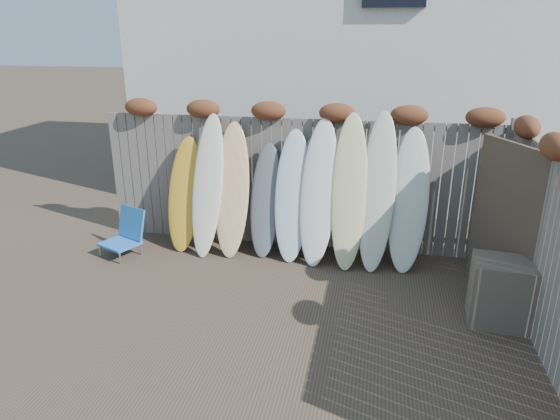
% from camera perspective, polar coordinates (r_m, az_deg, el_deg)
% --- Properties ---
extents(ground, '(80.00, 80.00, 0.00)m').
position_cam_1_polar(ground, '(5.89, -2.32, -13.15)').
color(ground, '#493A2D').
extents(back_fence, '(6.05, 0.28, 2.24)m').
position_cam_1_polar(back_fence, '(7.55, 2.20, 4.29)').
color(back_fence, slate).
rests_on(back_fence, ground).
extents(right_fence, '(0.28, 4.40, 2.24)m').
position_cam_1_polar(right_fence, '(5.75, 28.71, -3.74)').
color(right_fence, slate).
rests_on(right_fence, ground).
extents(house, '(8.50, 5.50, 6.33)m').
position_cam_1_polar(house, '(11.32, 8.16, 19.60)').
color(house, silver).
rests_on(house, ground).
extents(beach_chair, '(0.70, 0.72, 0.69)m').
position_cam_1_polar(beach_chair, '(7.89, -17.22, -2.55)').
color(beach_chair, blue).
rests_on(beach_chair, ground).
extents(wooden_crate, '(0.71, 0.61, 0.77)m').
position_cam_1_polar(wooden_crate, '(6.31, 23.89, -8.55)').
color(wooden_crate, '#4D3F39').
rests_on(wooden_crate, ground).
extents(lattice_panel, '(0.59, 1.23, 1.99)m').
position_cam_1_polar(lattice_panel, '(6.59, 24.60, -1.66)').
color(lattice_panel, brown).
rests_on(lattice_panel, ground).
extents(surfboard_0, '(0.59, 0.66, 1.71)m').
position_cam_1_polar(surfboard_0, '(7.74, -10.85, 1.77)').
color(surfboard_0, gold).
rests_on(surfboard_0, ground).
extents(surfboard_1, '(0.54, 0.77, 2.07)m').
position_cam_1_polar(surfboard_1, '(7.48, -8.27, 2.75)').
color(surfboard_1, white).
rests_on(surfboard_1, ground).
extents(surfboard_2, '(0.56, 0.72, 1.95)m').
position_cam_1_polar(surfboard_2, '(7.44, -5.53, 2.29)').
color(surfboard_2, '#FE9B79').
rests_on(surfboard_2, ground).
extents(surfboard_3, '(0.48, 0.61, 1.66)m').
position_cam_1_polar(surfboard_3, '(7.41, -1.66, 1.10)').
color(surfboard_3, '#565F66').
rests_on(surfboard_3, ground).
extents(surfboard_4, '(0.53, 0.68, 1.88)m').
position_cam_1_polar(surfboard_4, '(7.25, 1.43, 1.62)').
color(surfboard_4, silver).
rests_on(surfboard_4, ground).
extents(surfboard_5, '(0.59, 0.77, 2.05)m').
position_cam_1_polar(surfboard_5, '(7.14, 4.44, 1.99)').
color(surfboard_5, white).
rests_on(surfboard_5, ground).
extents(surfboard_6, '(0.51, 0.77, 2.14)m').
position_cam_1_polar(surfboard_6, '(7.07, 7.90, 2.07)').
color(surfboard_6, beige).
rests_on(surfboard_6, ground).
extents(surfboard_7, '(0.55, 0.81, 2.18)m').
position_cam_1_polar(surfboard_7, '(7.08, 11.09, 2.05)').
color(surfboard_7, silver).
rests_on(surfboard_7, ground).
extents(surfboard_8, '(0.59, 0.74, 1.97)m').
position_cam_1_polar(surfboard_8, '(7.15, 14.49, 1.07)').
color(surfboard_8, silver).
rests_on(surfboard_8, ground).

